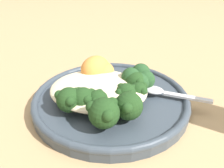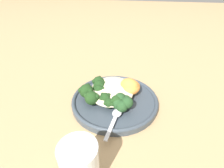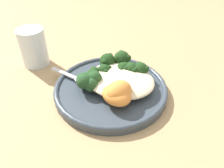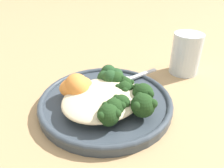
% 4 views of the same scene
% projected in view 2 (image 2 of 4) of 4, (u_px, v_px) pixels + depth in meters
% --- Properties ---
extents(ground_plane, '(4.00, 4.00, 0.00)m').
position_uv_depth(ground_plane, '(115.00, 103.00, 0.53)').
color(ground_plane, tan).
extents(plate, '(0.26, 0.26, 0.02)m').
position_uv_depth(plate, '(115.00, 99.00, 0.53)').
color(plate, '#38424C').
rests_on(plate, ground_plane).
extents(quinoa_mound, '(0.16, 0.13, 0.03)m').
position_uv_depth(quinoa_mound, '(112.00, 90.00, 0.53)').
color(quinoa_mound, beige).
rests_on(quinoa_mound, plate).
extents(broccoli_stalk_0, '(0.06, 0.11, 0.04)m').
position_uv_depth(broccoli_stalk_0, '(103.00, 84.00, 0.55)').
color(broccoli_stalk_0, '#9EBC66').
rests_on(broccoli_stalk_0, plate).
extents(broccoli_stalk_1, '(0.04, 0.09, 0.04)m').
position_uv_depth(broccoli_stalk_1, '(102.00, 87.00, 0.54)').
color(broccoli_stalk_1, '#9EBC66').
rests_on(broccoli_stalk_1, plate).
extents(broccoli_stalk_2, '(0.04, 0.09, 0.03)m').
position_uv_depth(broccoli_stalk_2, '(103.00, 90.00, 0.53)').
color(broccoli_stalk_2, '#9EBC66').
rests_on(broccoli_stalk_2, plate).
extents(broccoli_stalk_3, '(0.06, 0.12, 0.04)m').
position_uv_depth(broccoli_stalk_3, '(92.00, 91.00, 0.52)').
color(broccoli_stalk_3, '#9EBC66').
rests_on(broccoli_stalk_3, plate).
extents(broccoli_stalk_4, '(0.09, 0.10, 0.04)m').
position_uv_depth(broccoli_stalk_4, '(97.00, 97.00, 0.50)').
color(broccoli_stalk_4, '#9EBC66').
rests_on(broccoli_stalk_4, plate).
extents(broccoli_stalk_5, '(0.09, 0.07, 0.03)m').
position_uv_depth(broccoli_stalk_5, '(108.00, 97.00, 0.50)').
color(broccoli_stalk_5, '#9EBC66').
rests_on(broccoli_stalk_5, plate).
extents(broccoli_stalk_6, '(0.09, 0.04, 0.03)m').
position_uv_depth(broccoli_stalk_6, '(111.00, 101.00, 0.49)').
color(broccoli_stalk_6, '#9EBC66').
rests_on(broccoli_stalk_6, plate).
extents(broccoli_stalk_7, '(0.08, 0.04, 0.04)m').
position_uv_depth(broccoli_stalk_7, '(117.00, 101.00, 0.48)').
color(broccoli_stalk_7, '#9EBC66').
rests_on(broccoli_stalk_7, plate).
extents(sweet_potato_chunk_0, '(0.08, 0.07, 0.04)m').
position_uv_depth(sweet_potato_chunk_0, '(131.00, 87.00, 0.53)').
color(sweet_potato_chunk_0, orange).
rests_on(sweet_potato_chunk_0, plate).
extents(sweet_potato_chunk_1, '(0.07, 0.07, 0.05)m').
position_uv_depth(sweet_potato_chunk_1, '(130.00, 86.00, 0.53)').
color(sweet_potato_chunk_1, orange).
rests_on(sweet_potato_chunk_1, plate).
extents(kale_tuft, '(0.06, 0.06, 0.04)m').
position_uv_depth(kale_tuft, '(123.00, 102.00, 0.47)').
color(kale_tuft, '#234723').
rests_on(kale_tuft, plate).
extents(spoon, '(0.11, 0.03, 0.01)m').
position_uv_depth(spoon, '(115.00, 117.00, 0.45)').
color(spoon, silver).
rests_on(spoon, plate).
extents(water_glass, '(0.07, 0.07, 0.10)m').
position_uv_depth(water_glass, '(80.00, 165.00, 0.31)').
color(water_glass, silver).
rests_on(water_glass, ground_plane).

